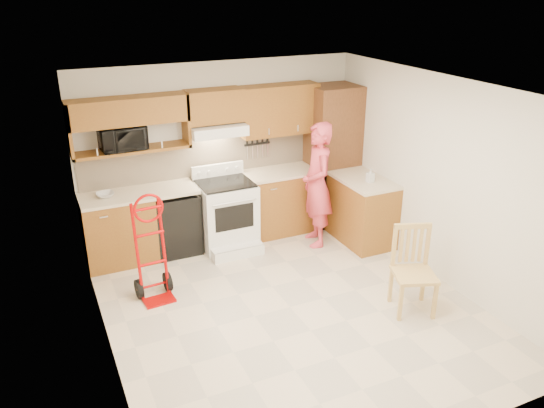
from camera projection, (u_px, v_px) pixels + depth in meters
floor at (290, 308)px, 6.27m from camera, size 4.00×4.50×0.02m
ceiling at (293, 89)px, 5.30m from camera, size 4.00×4.50×0.02m
wall_back at (220, 151)px, 7.68m from camera, size 4.00×0.02×2.50m
wall_front at (432, 319)px, 3.89m from camera, size 4.00×0.02×2.50m
wall_left at (97, 243)px, 5.01m from camera, size 0.02×4.50×2.50m
wall_right at (440, 180)px, 6.56m from camera, size 0.02×4.50×2.50m
backsplash at (221, 155)px, 7.68m from camera, size 3.92×0.03×0.55m
lower_cab_left at (119, 230)px, 7.13m from camera, size 0.90×0.60×0.90m
dishwasher at (175, 222)px, 7.43m from camera, size 0.60×0.60×0.85m
lower_cab_right at (282, 202)px, 8.05m from camera, size 1.14×0.60×0.90m
countertop_left at (138, 193)px, 7.07m from camera, size 1.50×0.63×0.04m
countertop_right at (282, 172)px, 7.87m from camera, size 1.14×0.63×0.04m
cab_return_right at (362, 211)px, 7.71m from camera, size 0.60×1.00×0.90m
countertop_return at (364, 180)px, 7.53m from camera, size 0.63×1.00×0.04m
pantry_tall at (332, 156)px, 8.14m from camera, size 0.70×0.60×2.10m
upper_cab_left at (128, 111)px, 6.78m from camera, size 1.50×0.33×0.34m
upper_shelf_mw at (132, 150)px, 6.97m from camera, size 1.50×0.33×0.04m
upper_cab_center at (214, 106)px, 7.23m from camera, size 0.76×0.33×0.44m
upper_cab_right at (279, 110)px, 7.65m from camera, size 1.14×0.33×0.70m
range_hood at (217, 130)px, 7.29m from camera, size 0.76×0.46×0.14m
knife_strip at (257, 148)px, 7.85m from camera, size 0.40×0.05×0.29m
microwave at (123, 138)px, 6.86m from camera, size 0.59×0.42×0.31m
range at (228, 210)px, 7.49m from camera, size 0.76×0.99×1.11m
person at (317, 185)px, 7.48m from camera, size 0.54×0.71×1.75m
hand_truck at (153, 253)px, 6.22m from camera, size 0.50×0.47×1.19m
dining_chair at (415, 272)px, 6.03m from camera, size 0.58×0.61×0.99m
soap_bottle at (370, 175)px, 7.36m from camera, size 0.09×0.09×0.19m
bowl at (105, 195)px, 6.89m from camera, size 0.23×0.23×0.05m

